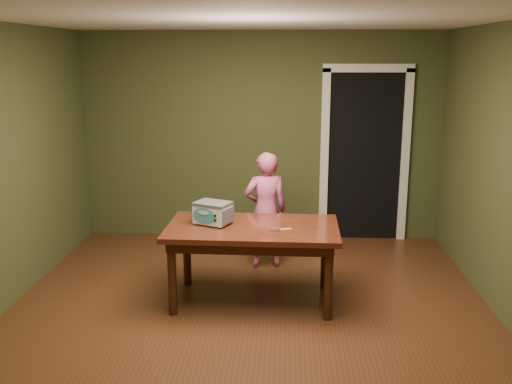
% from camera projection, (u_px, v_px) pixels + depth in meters
% --- Properties ---
extents(floor, '(5.00, 5.00, 0.00)m').
position_uv_depth(floor, '(248.00, 323.00, 5.04)').
color(floor, '#512B17').
rests_on(floor, ground).
extents(room_shell, '(4.52, 5.02, 2.61)m').
position_uv_depth(room_shell, '(247.00, 131.00, 4.64)').
color(room_shell, '#3C4424').
rests_on(room_shell, ground).
extents(doorway, '(1.10, 0.66, 2.25)m').
position_uv_depth(doorway, '(361.00, 153.00, 7.42)').
color(doorway, black).
rests_on(doorway, ground).
extents(dining_table, '(1.62, 0.93, 0.75)m').
position_uv_depth(dining_table, '(253.00, 236.00, 5.35)').
color(dining_table, '#39190C').
rests_on(dining_table, floor).
extents(toy_oven, '(0.40, 0.34, 0.21)m').
position_uv_depth(toy_oven, '(213.00, 212.00, 5.36)').
color(toy_oven, '#4C4F54').
rests_on(toy_oven, dining_table).
extents(baking_pan, '(0.10, 0.10, 0.02)m').
position_uv_depth(baking_pan, '(275.00, 229.00, 5.19)').
color(baking_pan, silver).
rests_on(baking_pan, dining_table).
extents(spatula, '(0.18, 0.08, 0.01)m').
position_uv_depth(spatula, '(282.00, 229.00, 5.20)').
color(spatula, '#DCC060').
rests_on(spatula, dining_table).
extents(child, '(0.53, 0.40, 1.30)m').
position_uv_depth(child, '(265.00, 210.00, 6.24)').
color(child, '#D5578B').
rests_on(child, floor).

